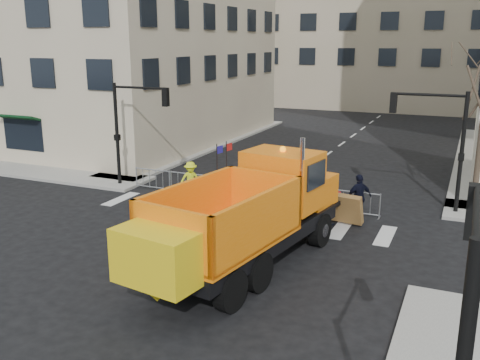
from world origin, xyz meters
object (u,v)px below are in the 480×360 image
at_px(cop_b, 326,202).
at_px(cop_a, 326,197).
at_px(newspaper_box, 335,205).
at_px(worker, 191,179).
at_px(plow_truck, 246,214).
at_px(cop_c, 359,197).

bearing_deg(cop_b, cop_a, -54.27).
height_order(cop_b, newspaper_box, cop_b).
relative_size(cop_b, newspaper_box, 1.74).
xyz_separation_m(cop_b, worker, (-6.87, 0.82, 0.05)).
bearing_deg(newspaper_box, worker, 159.66).
xyz_separation_m(plow_truck, cop_b, (1.26, 5.54, -0.98)).
height_order(plow_truck, worker, plow_truck).
bearing_deg(plow_truck, newspaper_box, -4.58).
relative_size(plow_truck, worker, 6.71).
distance_m(cop_b, newspaper_box, 0.66).
relative_size(plow_truck, cop_c, 5.72).
height_order(plow_truck, cop_c, plow_truck).
xyz_separation_m(cop_a, cop_b, (0.19, -0.75, 0.04)).
distance_m(plow_truck, cop_a, 6.46).
relative_size(cop_c, newspaper_box, 1.83).
bearing_deg(newspaper_box, cop_a, 137.76).
bearing_deg(cop_a, cop_c, -163.71).
relative_size(cop_a, cop_c, 0.91).
bearing_deg(newspaper_box, plow_truck, -122.13).
distance_m(cop_a, cop_b, 0.77).
xyz_separation_m(cop_c, worker, (-8.03, -0.20, 0.00)).
relative_size(plow_truck, cop_b, 6.02).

